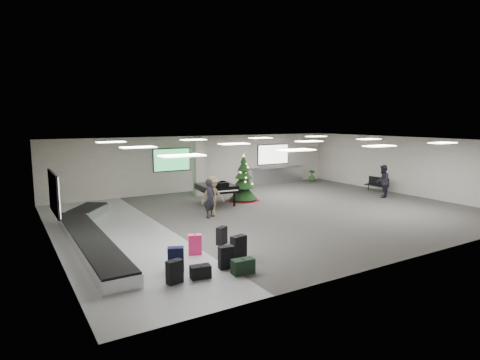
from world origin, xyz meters
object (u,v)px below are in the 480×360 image
traveler_bench (383,181)px  christmas_tree (244,185)px  pink_suitcase (195,244)px  traveler_a (210,198)px  baggage_carousel (90,234)px  potted_plant_right (312,176)px  potted_plant_left (247,183)px  traveler_b (213,196)px  service_counter (276,175)px  grand_piano (217,188)px  bench (378,184)px

traveler_bench → christmas_tree: bearing=-57.7°
pink_suitcase → traveler_a: traveler_a is taller
christmas_tree → traveler_a: christmas_tree is taller
baggage_carousel → potted_plant_right: size_ratio=12.09×
christmas_tree → potted_plant_left: 3.44m
traveler_b → potted_plant_left: traveler_b is taller
potted_plant_right → baggage_carousel: bearing=-158.1°
pink_suitcase → potted_plant_left: size_ratio=0.87×
christmas_tree → service_counter: bearing=37.6°
traveler_a → potted_plant_right: traveler_a is taller
grand_piano → potted_plant_left: 4.79m
traveler_bench → potted_plant_left: 7.66m
pink_suitcase → potted_plant_right: 16.07m
christmas_tree → traveler_a: (-3.12, -2.36, -0.01)m
bench → traveler_bench: 1.79m
bench → service_counter: bearing=116.2°
grand_piano → traveler_b: bearing=-116.3°
traveler_a → potted_plant_left: bearing=15.1°
baggage_carousel → traveler_b: 5.43m
bench → traveler_bench: size_ratio=0.78×
traveler_bench → bench: bearing=-164.9°
pink_suitcase → bench: 14.40m
grand_piano → potted_plant_right: size_ratio=2.78×
pink_suitcase → traveler_b: size_ratio=0.37×
potted_plant_left → bench: bearing=-37.6°
christmas_tree → potted_plant_left: christmas_tree is taller
traveler_b → potted_plant_left: (4.86, 4.94, -0.50)m
pink_suitcase → traveler_bench: size_ratio=0.37×
traveler_b → traveler_bench: (9.69, -0.98, 0.00)m
pink_suitcase → traveler_a: 4.81m
traveler_a → potted_plant_right: 11.76m
pink_suitcase → bench: bearing=38.9°
christmas_tree → bench: 8.18m
traveler_b → service_counter: bearing=34.4°
baggage_carousel → grand_piano: (6.49, 2.88, 0.63)m
christmas_tree → traveler_bench: 7.48m
pink_suitcase → traveler_b: bearing=77.0°
christmas_tree → grand_piano: bearing=-171.0°
traveler_a → traveler_b: traveler_b is taller
service_counter → bench: service_counter is taller
baggage_carousel → traveler_a: bearing=8.9°
pink_suitcase → traveler_a: (2.57, 4.03, 0.50)m
service_counter → grand_piano: 7.44m
service_counter → traveler_bench: (2.14, -6.72, 0.33)m
bench → pink_suitcase: bearing=-166.8°
christmas_tree → baggage_carousel: bearing=-158.9°
baggage_carousel → potted_plant_left: (10.15, 5.93, 0.16)m
baggage_carousel → bench: 16.20m
grand_piano → potted_plant_right: bearing=26.3°
baggage_carousel → potted_plant_left: bearing=30.3°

